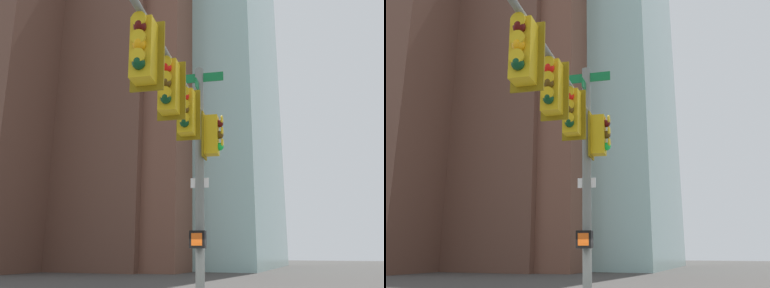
{
  "view_description": "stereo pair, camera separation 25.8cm",
  "coord_description": "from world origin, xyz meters",
  "views": [
    {
      "loc": [
        -9.24,
        -3.28,
        2.24
      ],
      "look_at": [
        -0.67,
        -0.18,
        4.62
      ],
      "focal_mm": 38.49,
      "sensor_mm": 36.0,
      "label": 1
    },
    {
      "loc": [
        -9.15,
        -3.52,
        2.24
      ],
      "look_at": [
        -0.67,
        -0.18,
        4.62
      ],
      "focal_mm": 38.49,
      "sensor_mm": 36.0,
      "label": 2
    }
  ],
  "objects": [
    {
      "name": "building_brick_nearside",
      "position": [
        41.75,
        21.59,
        19.71
      ],
      "size": [
        22.82,
        17.38,
        39.42
      ],
      "primitive_type": "cube",
      "color": "brown",
      "rests_on": "ground_plane"
    },
    {
      "name": "building_brick_midblock",
      "position": [
        32.64,
        37.18,
        19.55
      ],
      "size": [
        22.46,
        17.92,
        39.11
      ],
      "primitive_type": "cube",
      "color": "brown",
      "rests_on": "ground_plane"
    },
    {
      "name": "building_brick_farside",
      "position": [
        39.33,
        26.29,
        20.46
      ],
      "size": [
        19.99,
        18.69,
        40.92
      ],
      "primitive_type": "cube",
      "color": "brown",
      "rests_on": "ground_plane"
    },
    {
      "name": "signal_pole_assembly",
      "position": [
        -1.26,
        -0.31,
        4.64
      ],
      "size": [
        5.7,
        1.47,
        6.89
      ],
      "rotation": [
        0.0,
        0.0,
        3.28
      ],
      "color": "slate",
      "rests_on": "ground_plane"
    },
    {
      "name": "building_glass_tower",
      "position": [
        48.59,
        20.73,
        28.8
      ],
      "size": [
        26.03,
        30.2,
        57.59
      ],
      "primitive_type": "cube",
      "color": "#9EC6C1",
      "rests_on": "ground_plane"
    }
  ]
}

